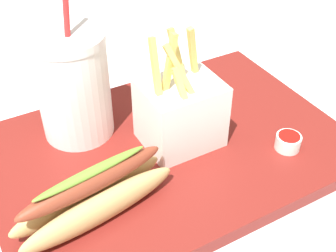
# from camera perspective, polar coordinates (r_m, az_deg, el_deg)

# --- Properties ---
(ground_plane) EXTENTS (2.40, 2.40, 0.02)m
(ground_plane) POSITION_cam_1_polar(r_m,az_deg,el_deg) (0.60, 0.00, -4.50)
(ground_plane) COLOR silver
(food_tray) EXTENTS (0.46, 0.31, 0.02)m
(food_tray) POSITION_cam_1_polar(r_m,az_deg,el_deg) (0.58, 0.00, -3.07)
(food_tray) COLOR maroon
(food_tray) RESTS_ON ground_plane
(soda_cup) EXTENTS (0.09, 0.09, 0.21)m
(soda_cup) POSITION_cam_1_polar(r_m,az_deg,el_deg) (0.57, -12.17, 5.16)
(soda_cup) COLOR white
(soda_cup) RESTS_ON food_tray
(fries_basket) EXTENTS (0.10, 0.08, 0.16)m
(fries_basket) POSITION_cam_1_polar(r_m,az_deg,el_deg) (0.56, 1.43, 2.03)
(fries_basket) COLOR white
(fries_basket) RESTS_ON food_tray
(hot_dog_1) EXTENTS (0.19, 0.08, 0.07)m
(hot_dog_1) POSITION_cam_1_polar(r_m,az_deg,el_deg) (0.48, -9.46, -8.88)
(hot_dog_1) COLOR tan
(hot_dog_1) RESTS_ON food_tray
(ketchup_cup_1) EXTENTS (0.04, 0.04, 0.02)m
(ketchup_cup_1) POSITION_cam_1_polar(r_m,az_deg,el_deg) (0.66, -2.43, 4.62)
(ketchup_cup_1) COLOR white
(ketchup_cup_1) RESTS_ON food_tray
(ketchup_cup_2) EXTENTS (0.03, 0.03, 0.02)m
(ketchup_cup_2) POSITION_cam_1_polar(r_m,az_deg,el_deg) (0.58, 15.27, -1.91)
(ketchup_cup_2) COLOR white
(ketchup_cup_2) RESTS_ON food_tray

